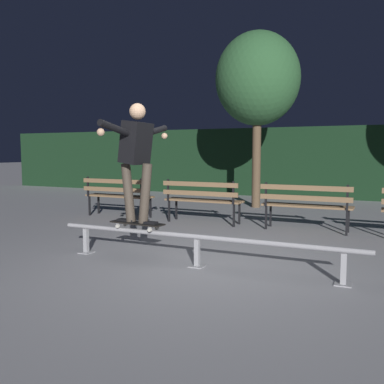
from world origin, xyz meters
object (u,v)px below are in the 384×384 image
park_bench_left_center (202,197)px  tree_behind_benches (258,80)px  park_bench_leftmost (117,193)px  grind_rail (197,242)px  skateboarder (136,153)px  skateboard (137,223)px  park_bench_right_center (306,202)px

park_bench_left_center → tree_behind_benches: (0.29, 2.87, 2.71)m
park_bench_left_center → tree_behind_benches: bearing=84.2°
park_bench_leftmost → grind_rail: bearing=-42.2°
park_bench_leftmost → park_bench_left_center: size_ratio=1.00×
park_bench_leftmost → skateboarder: bearing=-51.2°
park_bench_leftmost → tree_behind_benches: bearing=51.1°
skateboard → skateboarder: skateboarder is taller
park_bench_left_center → park_bench_right_center: 2.03m
park_bench_leftmost → tree_behind_benches: 4.58m
park_bench_right_center → tree_behind_benches: 4.32m
skateboarder → tree_behind_benches: bearing=90.2°
park_bench_leftmost → park_bench_left_center: 2.03m
grind_rail → skateboarder: 1.40m
skateboarder → park_bench_right_center: bearing=59.6°
park_bench_leftmost → park_bench_right_center: (4.06, 0.00, 0.00)m
park_bench_left_center → park_bench_right_center: bearing=0.0°
skateboarder → park_bench_right_center: skateboarder is taller
grind_rail → park_bench_leftmost: size_ratio=2.52×
park_bench_left_center → park_bench_leftmost: bearing=180.0°
skateboard → park_bench_right_center: park_bench_right_center is taller
skateboarder → park_bench_leftmost: (-2.34, 2.91, -0.88)m
grind_rail → skateboarder: (-0.87, -0.00, 1.10)m
skateboard → park_bench_left_center: (-0.31, 2.91, 0.05)m
skateboard → park_bench_left_center: size_ratio=0.50×
skateboard → skateboarder: size_ratio=0.51×
tree_behind_benches → skateboarder: bearing=-89.8°
skateboard → park_bench_leftmost: park_bench_leftmost is taller
skateboarder → park_bench_leftmost: size_ratio=0.97×
park_bench_right_center → tree_behind_benches: (-1.74, 2.87, 2.71)m
grind_rail → park_bench_left_center: bearing=112.2°
skateboarder → skateboard: bearing=174.3°
skateboard → tree_behind_benches: tree_behind_benches is taller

